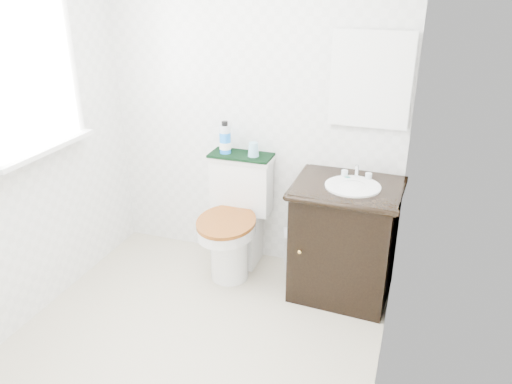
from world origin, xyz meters
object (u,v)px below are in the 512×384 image
Objects in this scene: trash_bin at (298,250)px; mouthwash_bottle at (225,139)px; toilet at (236,223)px; cup at (253,149)px; vanity at (345,237)px.

mouthwash_bottle is (-0.56, -0.02, 0.83)m from trash_bin.
mouthwash_bottle is (-0.12, 0.12, 0.61)m from toilet.
cup is (0.22, -0.00, -0.06)m from mouthwash_bottle.
trash_bin is 1.00m from mouthwash_bottle.
vanity is 0.50m from trash_bin.
cup reaches higher than trash_bin.
trash_bin is 0.85m from cup.
toilet is 0.57m from cup.
trash_bin is (0.45, 0.14, -0.22)m from toilet.
trash_bin is 3.06× the size of cup.
cup reaches higher than toilet.
mouthwash_bottle is at bearing -178.11° from trash_bin.
cup is at bearing 49.55° from toilet.
vanity is 0.89m from cup.
mouthwash_bottle reaches higher than cup.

